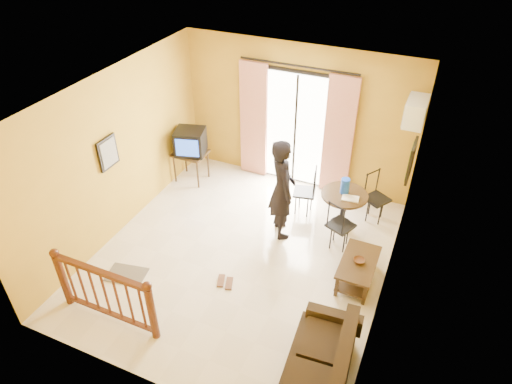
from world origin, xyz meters
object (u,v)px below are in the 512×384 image
at_px(standing_person, 282,189).
at_px(television, 190,142).
at_px(sofa, 321,371).
at_px(coffee_table, 358,268).
at_px(dining_table, 344,201).

bearing_deg(standing_person, television, 35.55).
height_order(television, sofa, television).
bearing_deg(sofa, coffee_table, 85.66).
xyz_separation_m(dining_table, coffee_table, (0.57, -1.24, -0.25)).
bearing_deg(standing_person, sofa, 176.31).
bearing_deg(television, standing_person, -35.94).
distance_m(television, dining_table, 3.17).
xyz_separation_m(coffee_table, standing_person, (-1.50, 0.63, 0.63)).
relative_size(dining_table, sofa, 0.49).
relative_size(television, standing_person, 0.37).
relative_size(television, dining_table, 0.83).
distance_m(dining_table, coffee_table, 1.39).
bearing_deg(sofa, standing_person, 116.21).
bearing_deg(dining_table, television, 176.23).
relative_size(dining_table, standing_person, 0.44).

